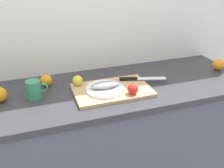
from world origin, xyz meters
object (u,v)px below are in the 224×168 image
object	(u,v)px
lemon_0	(78,81)
coffee_mug_0	(34,90)
white_plate	(105,89)
fish_fillet	(105,85)
cutting_board	(112,90)
chef_knife	(137,79)

from	to	relation	value
lemon_0	coffee_mug_0	xyz separation A→B (m)	(-0.25, -0.05, 0.00)
white_plate	coffee_mug_0	distance (m)	0.39
fish_fillet	coffee_mug_0	xyz separation A→B (m)	(-0.39, 0.07, 0.00)
white_plate	lemon_0	xyz separation A→B (m)	(-0.14, 0.11, 0.02)
cutting_board	fish_fillet	world-z (taller)	fish_fillet
coffee_mug_0	white_plate	bearing A→B (deg)	-9.81
coffee_mug_0	fish_fillet	bearing A→B (deg)	-9.81
white_plate	fish_fillet	size ratio (longest dim) A/B	1.33
cutting_board	chef_knife	xyz separation A→B (m)	(0.18, 0.06, 0.02)
white_plate	lemon_0	size ratio (longest dim) A/B	3.62
cutting_board	coffee_mug_0	bearing A→B (deg)	171.75
cutting_board	fish_fillet	size ratio (longest dim) A/B	2.67
white_plate	fish_fillet	xyz separation A→B (m)	(0.00, 0.00, 0.03)
chef_knife	coffee_mug_0	bearing A→B (deg)	-164.37
white_plate	chef_knife	bearing A→B (deg)	16.00
fish_fillet	cutting_board	bearing A→B (deg)	5.79
cutting_board	coffee_mug_0	size ratio (longest dim) A/B	3.79
fish_fillet	lemon_0	distance (m)	0.18
cutting_board	white_plate	distance (m)	0.05
white_plate	fish_fillet	distance (m)	0.03
white_plate	lemon_0	distance (m)	0.18
white_plate	fish_fillet	bearing A→B (deg)	0.00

